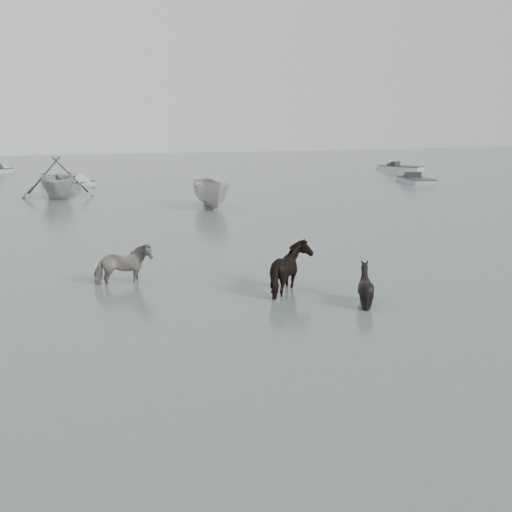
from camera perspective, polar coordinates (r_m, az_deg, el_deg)
name	(u,v)px	position (r m, az deg, el deg)	size (l,w,h in m)	color
ground	(232,296)	(16.98, -2.14, -3.61)	(140.00, 140.00, 0.00)	#4C5B56
pony_pinto	(123,260)	(18.52, -11.75, -0.36)	(0.73, 1.61, 1.36)	black
pony_dark	(293,263)	(17.27, 3.28, -0.60)	(1.60, 1.37, 1.61)	black
pony_black	(366,277)	(16.50, 9.71, -1.84)	(1.08, 1.22, 1.34)	black
rowboat_trail	(57,176)	(39.60, -17.25, 6.84)	(4.24, 4.91, 2.59)	#A7AAA8
boat_small	(211,192)	(33.83, -3.99, 5.72)	(1.59, 4.24, 1.64)	#ACABA7
skiff_port	(416,178)	(47.93, 14.04, 6.76)	(5.31, 1.60, 0.75)	#9C9E9C
skiff_mid	(68,181)	(46.12, -16.38, 6.43)	(4.60, 1.60, 0.75)	#A3A5A3
skiff_star	(401,166)	(59.57, 12.81, 7.82)	(5.18, 1.60, 0.75)	#BBBCB6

